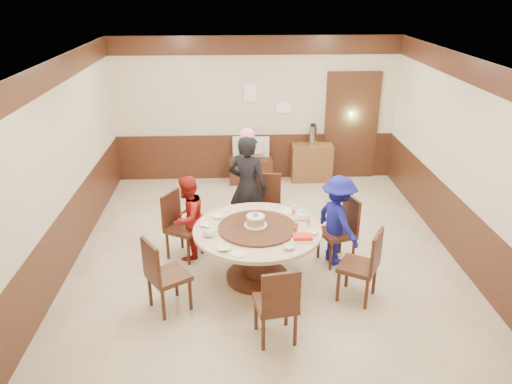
{
  "coord_description": "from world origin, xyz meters",
  "views": [
    {
      "loc": [
        -0.42,
        -6.57,
        3.73
      ],
      "look_at": [
        -0.14,
        -0.39,
        1.1
      ],
      "focal_mm": 35.0,
      "sensor_mm": 36.0,
      "label": 1
    }
  ],
  "objects_px": {
    "person_red": "(188,218)",
    "television": "(251,148)",
    "side_cabinet": "(312,162)",
    "person_standing": "(248,188)",
    "person_blue": "(338,220)",
    "birthday_cake": "(256,220)",
    "thermos": "(313,135)",
    "banquet_table": "(257,243)",
    "shrimp_platter": "(303,238)",
    "tv_stand": "(251,170)"
  },
  "relations": [
    {
      "from": "person_red",
      "to": "television",
      "type": "height_order",
      "value": "person_red"
    },
    {
      "from": "person_blue",
      "to": "side_cabinet",
      "type": "xyz_separation_m",
      "value": [
        0.12,
        3.18,
        -0.28
      ]
    },
    {
      "from": "shrimp_platter",
      "to": "tv_stand",
      "type": "relative_size",
      "value": 0.35
    },
    {
      "from": "tv_stand",
      "to": "side_cabinet",
      "type": "xyz_separation_m",
      "value": [
        1.22,
        0.03,
        0.12
      ]
    },
    {
      "from": "person_red",
      "to": "television",
      "type": "distance_m",
      "value": 3.07
    },
    {
      "from": "banquet_table",
      "to": "birthday_cake",
      "type": "distance_m",
      "value": 0.32
    },
    {
      "from": "person_red",
      "to": "person_blue",
      "type": "xyz_separation_m",
      "value": [
        2.1,
        -0.24,
        0.03
      ]
    },
    {
      "from": "person_standing",
      "to": "tv_stand",
      "type": "xyz_separation_m",
      "value": [
        0.13,
        2.35,
        -0.59
      ]
    },
    {
      "from": "person_red",
      "to": "tv_stand",
      "type": "relative_size",
      "value": 1.46
    },
    {
      "from": "banquet_table",
      "to": "shrimp_platter",
      "type": "relative_size",
      "value": 5.59
    },
    {
      "from": "banquet_table",
      "to": "tv_stand",
      "type": "bearing_deg",
      "value": 89.31
    },
    {
      "from": "television",
      "to": "side_cabinet",
      "type": "bearing_deg",
      "value": -175.01
    },
    {
      "from": "person_standing",
      "to": "thermos",
      "type": "distance_m",
      "value": 2.74
    },
    {
      "from": "banquet_table",
      "to": "person_red",
      "type": "distance_m",
      "value": 1.15
    },
    {
      "from": "shrimp_platter",
      "to": "thermos",
      "type": "distance_m",
      "value": 3.96
    },
    {
      "from": "person_red",
      "to": "person_standing",
      "type": "bearing_deg",
      "value": 149.19
    },
    {
      "from": "person_standing",
      "to": "person_blue",
      "type": "height_order",
      "value": "person_standing"
    },
    {
      "from": "person_red",
      "to": "television",
      "type": "bearing_deg",
      "value": -172.27
    },
    {
      "from": "tv_stand",
      "to": "shrimp_platter",
      "type": "bearing_deg",
      "value": -82.56
    },
    {
      "from": "banquet_table",
      "to": "television",
      "type": "xyz_separation_m",
      "value": [
        0.04,
        3.54,
        0.17
      ]
    },
    {
      "from": "shrimp_platter",
      "to": "television",
      "type": "bearing_deg",
      "value": 97.44
    },
    {
      "from": "tv_stand",
      "to": "thermos",
      "type": "distance_m",
      "value": 1.4
    },
    {
      "from": "banquet_table",
      "to": "person_blue",
      "type": "bearing_deg",
      "value": 19.05
    },
    {
      "from": "person_standing",
      "to": "shrimp_platter",
      "type": "distance_m",
      "value": 1.64
    },
    {
      "from": "tv_stand",
      "to": "banquet_table",
      "type": "bearing_deg",
      "value": -90.69
    },
    {
      "from": "banquet_table",
      "to": "side_cabinet",
      "type": "bearing_deg",
      "value": 70.57
    },
    {
      "from": "banquet_table",
      "to": "person_blue",
      "type": "distance_m",
      "value": 1.21
    },
    {
      "from": "person_standing",
      "to": "side_cabinet",
      "type": "relative_size",
      "value": 2.1
    },
    {
      "from": "person_red",
      "to": "side_cabinet",
      "type": "height_order",
      "value": "person_red"
    },
    {
      "from": "person_blue",
      "to": "shrimp_platter",
      "type": "bearing_deg",
      "value": 115.61
    },
    {
      "from": "person_blue",
      "to": "birthday_cake",
      "type": "bearing_deg",
      "value": 82.16
    },
    {
      "from": "birthday_cake",
      "to": "side_cabinet",
      "type": "height_order",
      "value": "birthday_cake"
    },
    {
      "from": "person_blue",
      "to": "tv_stand",
      "type": "bearing_deg",
      "value": -5.51
    },
    {
      "from": "person_red",
      "to": "thermos",
      "type": "relative_size",
      "value": 3.26
    },
    {
      "from": "birthday_cake",
      "to": "side_cabinet",
      "type": "xyz_separation_m",
      "value": [
        1.28,
        3.53,
        -0.47
      ]
    },
    {
      "from": "banquet_table",
      "to": "person_blue",
      "type": "relative_size",
      "value": 1.29
    },
    {
      "from": "person_red",
      "to": "shrimp_platter",
      "type": "height_order",
      "value": "person_red"
    },
    {
      "from": "birthday_cake",
      "to": "thermos",
      "type": "relative_size",
      "value": 0.79
    },
    {
      "from": "person_standing",
      "to": "birthday_cake",
      "type": "bearing_deg",
      "value": 116.94
    },
    {
      "from": "person_standing",
      "to": "person_blue",
      "type": "relative_size",
      "value": 1.29
    },
    {
      "from": "side_cabinet",
      "to": "thermos",
      "type": "bearing_deg",
      "value": 180.0
    },
    {
      "from": "person_standing",
      "to": "banquet_table",
      "type": "bearing_deg",
      "value": 117.91
    },
    {
      "from": "birthday_cake",
      "to": "side_cabinet",
      "type": "bearing_deg",
      "value": 70.04
    },
    {
      "from": "thermos",
      "to": "person_standing",
      "type": "bearing_deg",
      "value": -119.51
    },
    {
      "from": "person_blue",
      "to": "birthday_cake",
      "type": "xyz_separation_m",
      "value": [
        -1.16,
        -0.35,
        0.2
      ]
    },
    {
      "from": "shrimp_platter",
      "to": "person_standing",
      "type": "bearing_deg",
      "value": 112.96
    },
    {
      "from": "person_standing",
      "to": "birthday_cake",
      "type": "distance_m",
      "value": 1.15
    },
    {
      "from": "television",
      "to": "thermos",
      "type": "distance_m",
      "value": 1.24
    },
    {
      "from": "banquet_table",
      "to": "person_standing",
      "type": "xyz_separation_m",
      "value": [
        -0.09,
        1.19,
        0.31
      ]
    },
    {
      "from": "person_standing",
      "to": "thermos",
      "type": "relative_size",
      "value": 4.42
    }
  ]
}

